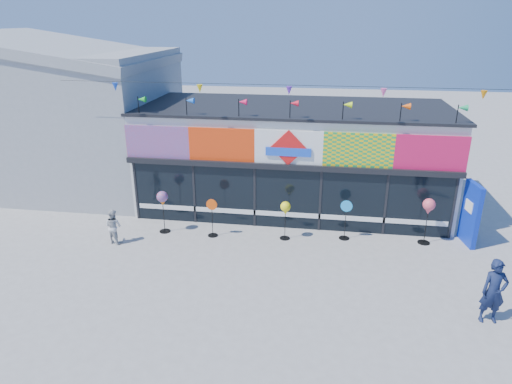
% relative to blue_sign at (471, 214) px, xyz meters
% --- Properties ---
extents(ground, '(80.00, 80.00, 0.00)m').
position_rel_blue_sign_xyz_m(ground, '(-6.29, -3.12, -1.10)').
color(ground, gray).
rests_on(ground, ground).
extents(kite_shop, '(16.00, 5.70, 5.31)m').
position_rel_blue_sign_xyz_m(kite_shop, '(-6.29, 2.83, 0.94)').
color(kite_shop, silver).
rests_on(kite_shop, ground).
extents(neighbour_building, '(8.18, 7.20, 6.87)m').
position_rel_blue_sign_xyz_m(neighbour_building, '(-16.29, 3.88, 2.10)').
color(neighbour_building, '#95989A').
rests_on(neighbour_building, ground).
extents(blue_sign, '(0.34, 1.11, 2.19)m').
position_rel_blue_sign_xyz_m(blue_sign, '(0.00, 0.00, 0.00)').
color(blue_sign, '#0B29AE').
rests_on(blue_sign, ground).
extents(spinner_0, '(0.40, 0.40, 1.58)m').
position_rel_blue_sign_xyz_m(spinner_0, '(-10.68, -0.72, 0.16)').
color(spinner_0, black).
rests_on(spinner_0, ground).
extents(spinner_1, '(0.40, 0.36, 1.41)m').
position_rel_blue_sign_xyz_m(spinner_1, '(-8.86, -0.79, -0.36)').
color(spinner_1, black).
rests_on(spinner_1, ground).
extents(spinner_2, '(0.36, 0.36, 1.41)m').
position_rel_blue_sign_xyz_m(spinner_2, '(-6.27, -0.62, 0.03)').
color(spinner_2, black).
rests_on(spinner_2, ground).
extents(spinner_3, '(0.41, 0.37, 1.45)m').
position_rel_blue_sign_xyz_m(spinner_3, '(-4.18, -0.31, -0.33)').
color(spinner_3, black).
rests_on(spinner_3, ground).
extents(spinner_4, '(0.42, 0.42, 1.66)m').
position_rel_blue_sign_xyz_m(spinner_4, '(-1.45, -0.24, 0.23)').
color(spinner_4, black).
rests_on(spinner_4, ground).
extents(adult_man, '(0.68, 0.48, 1.76)m').
position_rel_blue_sign_xyz_m(adult_man, '(-0.64, -4.53, -0.22)').
color(adult_man, '#131D3E').
rests_on(adult_man, ground).
extents(child, '(0.68, 0.51, 1.24)m').
position_rel_blue_sign_xyz_m(child, '(-12.11, -1.81, -0.48)').
color(child, '#BCBCBC').
rests_on(child, ground).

